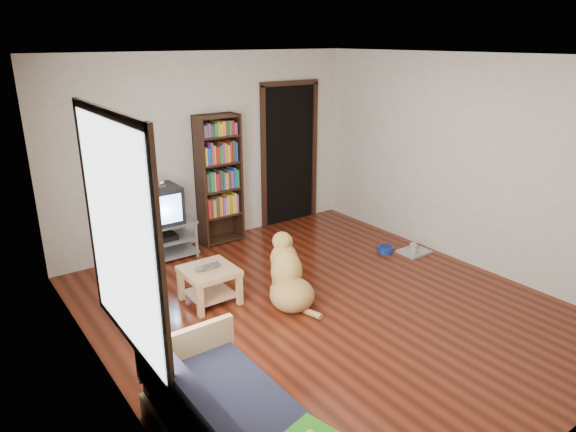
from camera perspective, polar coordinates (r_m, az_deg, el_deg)
ground at (r=5.65m, az=3.95°, el=-10.05°), size 5.00×5.00×0.00m
ceiling at (r=4.93m, az=4.67°, el=17.32°), size 5.00×5.00×0.00m
wall_back at (r=7.17m, az=-8.76°, el=7.26°), size 4.50×0.00×4.50m
wall_left at (r=4.14m, az=-20.36°, el=-2.68°), size 0.00×5.00×5.00m
wall_right at (r=6.77m, az=19.09°, el=5.73°), size 0.00×5.00×5.00m
laptop at (r=5.60m, az=-8.66°, el=-5.79°), size 0.30×0.20×0.02m
dog_bowl at (r=7.11m, az=10.76°, el=-3.63°), size 0.22×0.22×0.08m
grey_rag at (r=7.18m, az=13.85°, el=-3.86°), size 0.40×0.32×0.03m
window at (r=3.62m, az=-18.23°, el=-2.13°), size 0.03×1.46×1.70m
doorway at (r=7.89m, az=0.15°, el=7.22°), size 1.03×0.05×2.19m
tv_stand at (r=6.89m, az=-14.00°, el=-2.55°), size 0.90×0.45×0.50m
crt_tv at (r=6.76m, az=-14.39°, el=1.25°), size 0.55×0.52×0.58m
bookshelf at (r=7.13m, az=-7.70°, el=4.77°), size 0.60×0.30×1.80m
coffee_table at (r=5.68m, az=-8.73°, el=-6.88°), size 0.55×0.55×0.40m
dog at (r=5.62m, az=0.02°, el=-6.92°), size 0.62×0.94×0.77m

